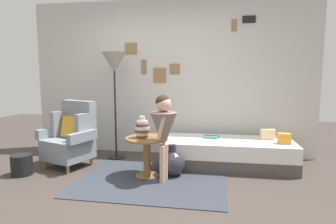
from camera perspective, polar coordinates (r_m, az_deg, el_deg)
name	(u,v)px	position (r m, az deg, el deg)	size (l,w,h in m)	color
ground_plane	(140,199)	(3.33, -5.59, -16.74)	(12.00, 12.00, 0.00)	#423833
gallery_wall	(169,78)	(4.95, 0.28, 6.71)	(4.80, 0.12, 2.60)	beige
rug	(152,180)	(3.84, -3.20, -13.31)	(1.88, 1.45, 0.01)	#333842
armchair	(71,137)	(4.57, -18.57, -4.64)	(0.88, 0.77, 0.97)	#9E7042
daybed	(227,153)	(4.44, 11.65, -7.93)	(1.91, 0.82, 0.40)	#4C4742
pillow_head	(284,139)	(4.37, 21.98, -4.88)	(0.17, 0.12, 0.15)	orange
pillow_mid	(268,134)	(4.57, 19.08, -4.18)	(0.20, 0.12, 0.15)	beige
side_table	(147,148)	(3.88, -4.18, -7.20)	(0.57, 0.57, 0.53)	olive
vase_striped	(142,129)	(3.82, -5.11, -3.31)	(0.20, 0.20, 0.29)	brown
floor_lamp	(114,67)	(4.71, -10.56, 8.72)	(0.38, 0.38, 1.71)	black
person_child	(164,127)	(3.62, -0.87, -2.94)	(0.34, 0.34, 1.12)	#D8AD8E
book_on_daybed	(211,137)	(4.48, 8.50, -4.89)	(0.22, 0.16, 0.03)	#438771
demijohn_near	(173,163)	(3.96, 0.90, -10.02)	(0.34, 0.34, 0.43)	#332D38
magazine_basket	(22,165)	(4.47, -26.93, -9.28)	(0.28, 0.28, 0.28)	black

